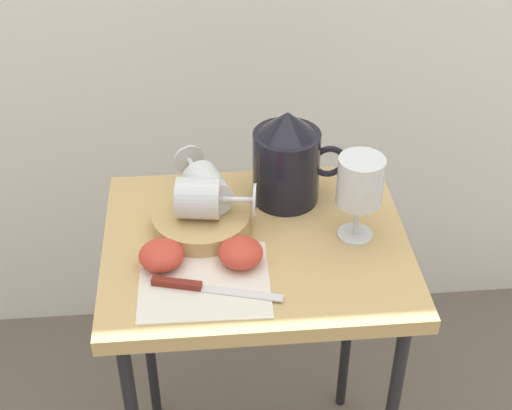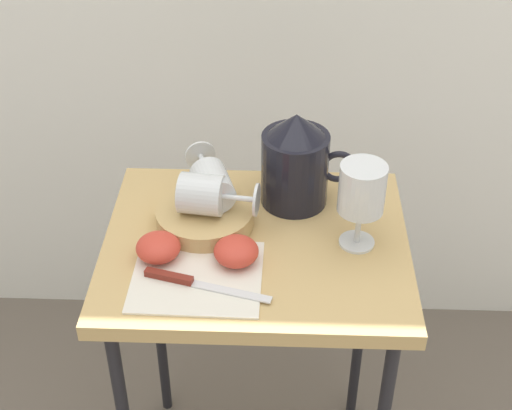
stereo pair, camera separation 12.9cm
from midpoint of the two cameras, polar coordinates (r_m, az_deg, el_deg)
table at (r=1.39m, az=2.67°, el=-5.27°), size 0.55×0.45×0.71m
linen_napkin at (r=1.27m, az=-1.61°, el=-5.60°), size 0.22×0.19×0.00m
basket_tray at (r=1.37m, az=-1.25°, el=-0.99°), size 0.18×0.18×0.03m
pitcher at (r=1.40m, az=5.67°, el=2.82°), size 0.18×0.13×0.19m
wine_glass_upright at (r=1.29m, az=10.95°, el=0.74°), size 0.08×0.08×0.16m
wine_glass_tipped_near at (r=1.33m, az=-1.22°, el=0.71°), size 0.15×0.09×0.08m
wine_glass_tipped_far at (r=1.36m, az=-0.70°, el=1.53°), size 0.11×0.16×0.07m
apple_half_left at (r=1.29m, az=-4.65°, el=-3.36°), size 0.08×0.08×0.04m
apple_half_right at (r=1.28m, az=1.37°, el=-3.66°), size 0.08×0.08×0.04m
knife at (r=1.25m, az=-2.23°, el=-5.97°), size 0.22×0.07×0.01m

